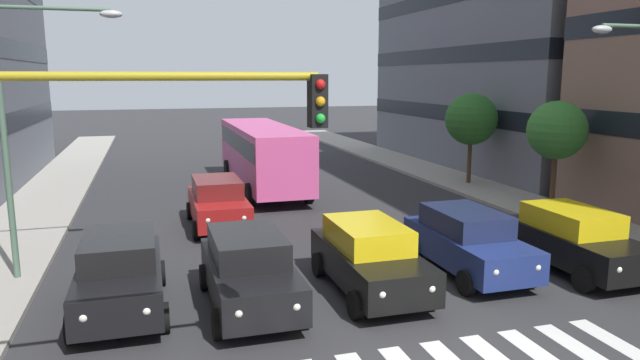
# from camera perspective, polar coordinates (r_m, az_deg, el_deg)

# --- Properties ---
(building_left_block_0) EXTENTS (11.83, 18.95, 16.15)m
(building_left_block_0) POSITION_cam_1_polar(r_m,az_deg,el_deg) (37.77, 20.10, 13.86)
(building_left_block_0) COLOR slate
(building_left_block_0) RESTS_ON ground_plane
(car_0) EXTENTS (2.02, 4.44, 1.72)m
(car_0) POSITION_cam_1_polar(r_m,az_deg,el_deg) (17.36, 23.83, -5.38)
(car_0) COLOR black
(car_0) RESTS_ON ground_plane
(car_1) EXTENTS (2.02, 4.44, 1.72)m
(car_1) POSITION_cam_1_polar(r_m,az_deg,el_deg) (16.22, 14.42, -5.88)
(car_1) COLOR navy
(car_1) RESTS_ON ground_plane
(car_2) EXTENTS (2.02, 4.44, 1.72)m
(car_2) POSITION_cam_1_polar(r_m,az_deg,el_deg) (14.44, 4.90, -7.59)
(car_2) COLOR black
(car_2) RESTS_ON ground_plane
(car_3) EXTENTS (2.02, 4.44, 1.72)m
(car_3) POSITION_cam_1_polar(r_m,az_deg,el_deg) (13.56, -7.07, -8.83)
(car_3) COLOR black
(car_3) RESTS_ON ground_plane
(car_4) EXTENTS (2.02, 4.44, 1.72)m
(car_4) POSITION_cam_1_polar(r_m,az_deg,el_deg) (14.02, -19.21, -8.69)
(car_4) COLOR black
(car_4) RESTS_ON ground_plane
(car_row2_0) EXTENTS (2.02, 4.44, 1.72)m
(car_row2_0) POSITION_cam_1_polar(r_m,az_deg,el_deg) (20.77, -10.09, -2.18)
(car_row2_0) COLOR maroon
(car_row2_0) RESTS_ON ground_plane
(bus_behind_traffic) EXTENTS (2.78, 10.50, 3.00)m
(bus_behind_traffic) POSITION_cam_1_polar(r_m,az_deg,el_deg) (27.32, -5.74, 2.97)
(bus_behind_traffic) COLOR #DB5193
(bus_behind_traffic) RESTS_ON ground_plane
(traffic_light_gantry) EXTENTS (5.03, 0.36, 5.50)m
(traffic_light_gantry) POSITION_cam_1_polar(r_m,az_deg,el_deg) (8.19, -23.32, -1.49)
(traffic_light_gantry) COLOR #AD991E
(traffic_light_gantry) RESTS_ON ground_plane
(street_lamp_right) EXTENTS (3.06, 0.28, 6.95)m
(street_lamp_right) POSITION_cam_1_polar(r_m,az_deg,el_deg) (16.23, -27.27, 6.06)
(street_lamp_right) COLOR #4C6B56
(street_lamp_right) RESTS_ON sidewalk_right
(street_tree_1) EXTENTS (2.23, 2.23, 4.25)m
(street_tree_1) POSITION_cam_1_polar(r_m,az_deg,el_deg) (23.69, 22.43, 4.56)
(street_tree_1) COLOR #513823
(street_tree_1) RESTS_ON sidewalk_left
(street_tree_2) EXTENTS (2.50, 2.50, 4.36)m
(street_tree_2) POSITION_cam_1_polar(r_m,az_deg,el_deg) (28.79, 14.77, 5.84)
(street_tree_2) COLOR #513823
(street_tree_2) RESTS_ON sidewalk_left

